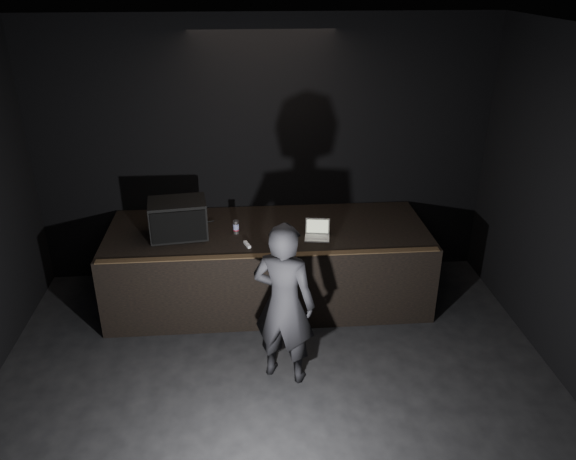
{
  "coord_description": "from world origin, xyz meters",
  "views": [
    {
      "loc": [
        -0.26,
        -3.63,
        4.0
      ],
      "look_at": [
        0.22,
        2.3,
        1.18
      ],
      "focal_mm": 35.0,
      "sensor_mm": 36.0,
      "label": 1
    }
  ],
  "objects_px": {
    "stage_monitor": "(178,219)",
    "laptop": "(317,233)",
    "stage_riser": "(268,264)",
    "beer_can": "(236,227)",
    "person": "(284,304)"
  },
  "relations": [
    {
      "from": "laptop",
      "to": "beer_can",
      "type": "bearing_deg",
      "value": 178.76
    },
    {
      "from": "stage_monitor",
      "to": "laptop",
      "type": "distance_m",
      "value": 1.69
    },
    {
      "from": "stage_riser",
      "to": "beer_can",
      "type": "xyz_separation_m",
      "value": [
        -0.39,
        -0.09,
        0.58
      ]
    },
    {
      "from": "stage_riser",
      "to": "laptop",
      "type": "relative_size",
      "value": 12.05
    },
    {
      "from": "beer_can",
      "to": "person",
      "type": "distance_m",
      "value": 1.56
    },
    {
      "from": "stage_monitor",
      "to": "beer_can",
      "type": "bearing_deg",
      "value": -6.21
    },
    {
      "from": "stage_riser",
      "to": "beer_can",
      "type": "height_order",
      "value": "beer_can"
    },
    {
      "from": "stage_riser",
      "to": "beer_can",
      "type": "distance_m",
      "value": 0.71
    },
    {
      "from": "stage_monitor",
      "to": "person",
      "type": "height_order",
      "value": "person"
    },
    {
      "from": "stage_riser",
      "to": "stage_monitor",
      "type": "distance_m",
      "value": 1.31
    },
    {
      "from": "stage_monitor",
      "to": "laptop",
      "type": "bearing_deg",
      "value": -12.65
    },
    {
      "from": "beer_can",
      "to": "laptop",
      "type": "bearing_deg",
      "value": -10.12
    },
    {
      "from": "person",
      "to": "stage_riser",
      "type": "bearing_deg",
      "value": -62.98
    },
    {
      "from": "stage_riser",
      "to": "stage_monitor",
      "type": "height_order",
      "value": "stage_monitor"
    },
    {
      "from": "stage_riser",
      "to": "beer_can",
      "type": "relative_size",
      "value": 23.52
    }
  ]
}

